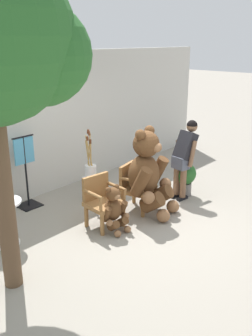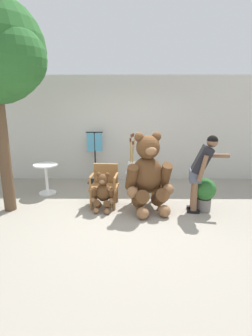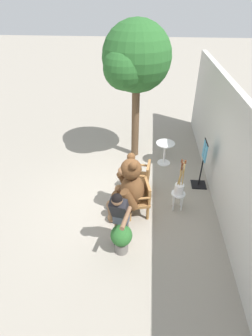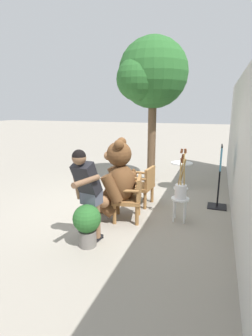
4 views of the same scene
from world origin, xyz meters
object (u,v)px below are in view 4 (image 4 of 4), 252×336
at_px(patio_tree, 151,75).
at_px(potted_plant, 87,222).
at_px(brush_bucket, 181,188).
at_px(wooden_chair_right, 130,197).
at_px(teddy_bear_large, 117,180).
at_px(wooden_chair_left, 143,185).
at_px(clothing_display_stand, 220,175).
at_px(white_stool, 180,203).
at_px(person_visitor, 87,188).
at_px(teddy_bear_small, 131,187).
at_px(round_side_table, 181,173).

height_order(patio_tree, potted_plant, patio_tree).
relative_size(brush_bucket, potted_plant, 1.39).
distance_m(wooden_chair_right, teddy_bear_large, 0.41).
height_order(wooden_chair_left, patio_tree, patio_tree).
relative_size(wooden_chair_right, clothing_display_stand, 0.63).
height_order(white_stool, potted_plant, potted_plant).
distance_m(teddy_bear_large, person_visitor, 1.03).
relative_size(patio_tree, potted_plant, 5.84).
xyz_separation_m(teddy_bear_small, brush_bucket, (0.61, 1.20, 0.27)).
distance_m(round_side_table, clothing_display_stand, 1.43).
bearing_deg(potted_plant, white_stool, 139.16).
bearing_deg(round_side_table, potted_plant, -15.78).
relative_size(teddy_bear_small, round_side_table, 1.09).
relative_size(teddy_bear_large, teddy_bear_small, 2.01).
height_order(white_stool, brush_bucket, brush_bucket).
relative_size(person_visitor, round_side_table, 2.14).
relative_size(brush_bucket, round_side_table, 1.32).
bearing_deg(brush_bucket, wooden_chair_right, -74.08).
bearing_deg(potted_plant, teddy_bear_small, 178.98).
bearing_deg(teddy_bear_small, teddy_bear_large, 1.24).
relative_size(person_visitor, brush_bucket, 1.63).
relative_size(white_stool, round_side_table, 0.64).
height_order(wooden_chair_left, teddy_bear_large, teddy_bear_large).
height_order(teddy_bear_large, white_stool, teddy_bear_large).
relative_size(round_side_table, patio_tree, 0.18).
distance_m(teddy_bear_large, round_side_table, 2.52).
bearing_deg(patio_tree, teddy_bear_large, 1.50).
bearing_deg(person_visitor, patio_tree, 179.67).
bearing_deg(wooden_chair_left, clothing_display_stand, 103.71).
height_order(teddy_bear_large, brush_bucket, teddy_bear_large).
height_order(wooden_chair_left, round_side_table, wooden_chair_left).
relative_size(wooden_chair_right, teddy_bear_small, 1.10).
bearing_deg(brush_bucket, white_stool, -34.90).
bearing_deg(clothing_display_stand, round_side_table, -138.30).
bearing_deg(wooden_chair_right, person_visitor, -18.74).
distance_m(brush_bucket, clothing_display_stand, 1.20).
bearing_deg(white_stool, clothing_display_stand, 145.43).
relative_size(white_stool, brush_bucket, 0.49).
xyz_separation_m(wooden_chair_left, wooden_chair_right, (0.86, -0.00, 0.00)).
bearing_deg(patio_tree, brush_bucket, 27.16).
relative_size(wooden_chair_left, potted_plant, 1.26).
relative_size(wooden_chair_left, person_visitor, 0.56).
bearing_deg(brush_bucket, potted_plant, -40.84).
bearing_deg(potted_plant, wooden_chair_right, 164.70).
xyz_separation_m(teddy_bear_large, clothing_display_stand, (-1.28, 1.85, -0.05)).
bearing_deg(person_visitor, potted_plant, 17.97).
relative_size(wooden_chair_right, patio_tree, 0.22).
distance_m(wooden_chair_left, clothing_display_stand, 1.66).
xyz_separation_m(wooden_chair_left, white_stool, (0.60, 0.91, -0.11)).
distance_m(teddy_bear_small, brush_bucket, 1.37).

